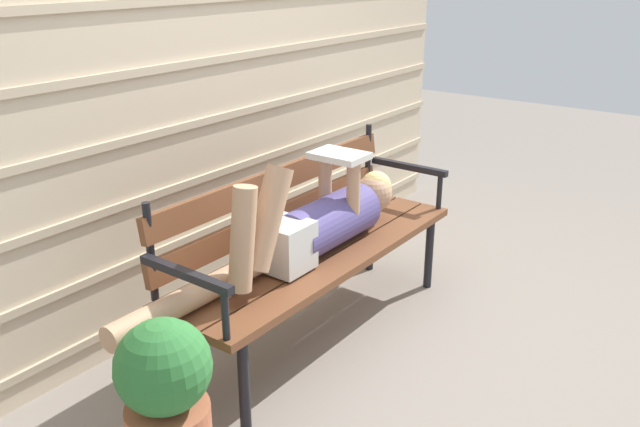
{
  "coord_description": "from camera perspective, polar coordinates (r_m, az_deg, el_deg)",
  "views": [
    {
      "loc": [
        -2.25,
        -1.47,
        1.7
      ],
      "look_at": [
        0.0,
        0.19,
        0.62
      ],
      "focal_mm": 37.13,
      "sensor_mm": 36.0,
      "label": 1
    }
  ],
  "objects": [
    {
      "name": "park_bench",
      "position": [
        3.09,
        -1.05,
        -2.15
      ],
      "size": [
        1.68,
        0.5,
        0.85
      ],
      "color": "brown",
      "rests_on": "ground"
    },
    {
      "name": "house_siding",
      "position": [
        3.26,
        -9.66,
        12.94
      ],
      "size": [
        4.26,
        0.08,
        2.5
      ],
      "color": "beige",
      "rests_on": "ground"
    },
    {
      "name": "potted_plant",
      "position": [
        2.34,
        -13.09,
        -15.37
      ],
      "size": [
        0.32,
        0.32,
        0.62
      ],
      "color": "#AD5B3D",
      "rests_on": "ground"
    },
    {
      "name": "reclining_person",
      "position": [
        2.96,
        -0.78,
        -0.95
      ],
      "size": [
        1.68,
        0.25,
        0.52
      ],
      "color": "#514784"
    },
    {
      "name": "ground_plane",
      "position": [
        3.18,
        2.83,
        -11.23
      ],
      "size": [
        12.0,
        12.0,
        0.0
      ],
      "primitive_type": "plane",
      "color": "gray"
    }
  ]
}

